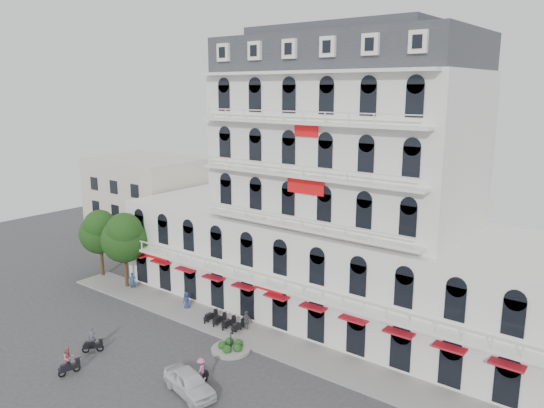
{
  "coord_description": "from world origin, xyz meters",
  "views": [
    {
      "loc": [
        23.6,
        -22.81,
        20.62
      ],
      "look_at": [
        -1.94,
        10.0,
        11.54
      ],
      "focal_mm": 35.0,
      "sensor_mm": 36.0,
      "label": 1
    }
  ],
  "objects": [
    {
      "name": "tree_west_outer",
      "position": [
        -25.95,
        9.98,
        5.35
      ],
      "size": [
        4.5,
        4.48,
        7.76
      ],
      "color": "#382314",
      "rests_on": "ground"
    },
    {
      "name": "sidewalk",
      "position": [
        0.0,
        9.0,
        0.08
      ],
      "size": [
        53.0,
        4.0,
        0.16
      ],
      "primitive_type": "cube",
      "color": "gray",
      "rests_on": "ground"
    },
    {
      "name": "parked_car",
      "position": [
        -1.17,
        -0.26,
        0.82
      ],
      "size": [
        5.12,
        2.98,
        1.64
      ],
      "primitive_type": "imported",
      "rotation": [
        0.0,
        0.0,
        1.34
      ],
      "color": "silver",
      "rests_on": "ground"
    },
    {
      "name": "rider_southwest",
      "position": [
        -9.98,
        -3.98,
        1.13
      ],
      "size": [
        0.78,
        1.7,
        2.21
      ],
      "rotation": [
        0.0,
        0.0,
        1.41
      ],
      "color": "black",
      "rests_on": "ground"
    },
    {
      "name": "pedestrian_mid",
      "position": [
        -4.35,
        9.5,
        0.92
      ],
      "size": [
        1.15,
        0.66,
        1.84
      ],
      "primitive_type": "imported",
      "rotation": [
        0.0,
        0.0,
        3.34
      ],
      "color": "#4C4D52",
      "rests_on": "ground"
    },
    {
      "name": "rider_center",
      "position": [
        -1.21,
        0.94,
        1.1
      ],
      "size": [
        0.88,
        1.67,
        2.11
      ],
      "rotation": [
        0.0,
        0.0,
        4.99
      ],
      "color": "black",
      "rests_on": "ground"
    },
    {
      "name": "ground",
      "position": [
        0.0,
        0.0,
        0.0
      ],
      "size": [
        120.0,
        120.0,
        0.0
      ],
      "primitive_type": "plane",
      "color": "#38383A",
      "rests_on": "ground"
    },
    {
      "name": "pedestrian_far",
      "position": [
        -20.0,
        9.5,
        0.92
      ],
      "size": [
        0.74,
        0.81,
        1.85
      ],
      "primitive_type": "imported",
      "rotation": [
        0.0,
        0.0,
        1.0
      ],
      "color": "navy",
      "rests_on": "ground"
    },
    {
      "name": "tree_west_inner",
      "position": [
        -20.95,
        9.48,
        5.68
      ],
      "size": [
        4.76,
        4.76,
        8.25
      ],
      "color": "#382314",
      "rests_on": "ground"
    },
    {
      "name": "parked_scooter_row",
      "position": [
        -6.35,
        8.8,
        0.0
      ],
      "size": [
        4.4,
        1.8,
        1.1
      ],
      "primitive_type": null,
      "color": "black",
      "rests_on": "ground"
    },
    {
      "name": "rider_west",
      "position": [
        -11.56,
        -0.95,
        0.96
      ],
      "size": [
        1.23,
        1.38,
        2.15
      ],
      "rotation": [
        0.0,
        0.0,
        0.88
      ],
      "color": "black",
      "rests_on": "ground"
    },
    {
      "name": "flank_building_west",
      "position": [
        -30.0,
        20.0,
        6.0
      ],
      "size": [
        14.0,
        10.0,
        12.0
      ],
      "primitive_type": "cube",
      "color": "beige",
      "rests_on": "ground"
    },
    {
      "name": "pedestrian_left",
      "position": [
        -11.86,
        9.5,
        0.87
      ],
      "size": [
        0.86,
        0.57,
        1.75
      ],
      "primitive_type": "imported",
      "rotation": [
        0.0,
        0.0,
        -0.02
      ],
      "color": "navy",
      "rests_on": "ground"
    },
    {
      "name": "traffic_island",
      "position": [
        -3.0,
        6.0,
        0.26
      ],
      "size": [
        3.2,
        3.2,
        1.6
      ],
      "color": "gray",
      "rests_on": "ground"
    },
    {
      "name": "main_building",
      "position": [
        0.0,
        18.0,
        9.96
      ],
      "size": [
        45.0,
        15.0,
        25.8
      ],
      "color": "silver",
      "rests_on": "ground"
    }
  ]
}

